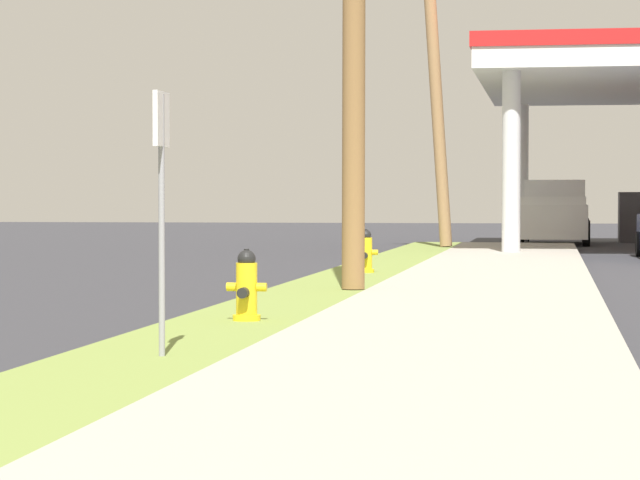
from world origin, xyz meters
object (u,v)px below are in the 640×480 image
utility_pole_background (436,91)px  street_sign_post (161,167)px  fire_hydrant_second (247,289)px  fire_hydrant_third (366,254)px  truck_white_at_forecourt (555,214)px

utility_pole_background → street_sign_post: bearing=-90.1°
fire_hydrant_second → street_sign_post: (0.04, -3.39, 1.19)m
fire_hydrant_second → fire_hydrant_third: size_ratio=1.00×
fire_hydrant_second → truck_white_at_forecourt: bearing=83.9°
truck_white_at_forecourt → fire_hydrant_second: bearing=-96.1°
fire_hydrant_third → truck_white_at_forecourt: size_ratio=0.14×
fire_hydrant_second → truck_white_at_forecourt: 30.16m
utility_pole_background → street_sign_post: 26.86m
street_sign_post → truck_white_at_forecourt: street_sign_post is taller
street_sign_post → truck_white_at_forecourt: size_ratio=0.39×
utility_pole_background → truck_white_at_forecourt: size_ratio=1.48×
utility_pole_background → truck_white_at_forecourt: (3.12, 6.64, -3.31)m
fire_hydrant_third → utility_pole_background: bearing=89.5°
utility_pole_background → truck_white_at_forecourt: utility_pole_background is taller
street_sign_post → truck_white_at_forecourt: (3.18, 33.38, -0.72)m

